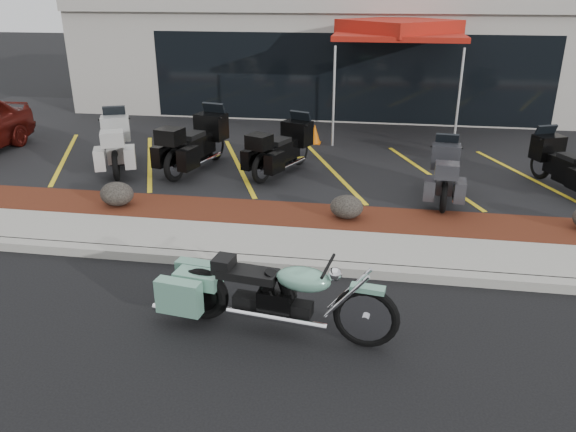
% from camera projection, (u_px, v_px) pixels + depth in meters
% --- Properties ---
extents(ground, '(90.00, 90.00, 0.00)m').
position_uv_depth(ground, '(296.00, 300.00, 7.82)').
color(ground, black).
rests_on(ground, ground).
extents(curb, '(24.00, 0.25, 0.15)m').
position_uv_depth(curb, '(305.00, 266.00, 8.61)').
color(curb, gray).
rests_on(curb, ground).
extents(sidewalk, '(24.00, 1.20, 0.15)m').
position_uv_depth(sidewalk, '(310.00, 247.00, 9.25)').
color(sidewalk, gray).
rests_on(sidewalk, ground).
extents(mulch_bed, '(24.00, 1.20, 0.16)m').
position_uv_depth(mulch_bed, '(318.00, 219.00, 10.35)').
color(mulch_bed, '#3C140D').
rests_on(mulch_bed, ground).
extents(upper_lot, '(26.00, 9.60, 0.15)m').
position_uv_depth(upper_lot, '(340.00, 144.00, 15.28)').
color(upper_lot, black).
rests_on(upper_lot, ground).
extents(dealership_building, '(18.00, 8.16, 4.00)m').
position_uv_depth(dealership_building, '(355.00, 48.00, 20.28)').
color(dealership_building, '#A9A399').
rests_on(dealership_building, ground).
extents(boulder_left, '(0.64, 0.54, 0.46)m').
position_uv_depth(boulder_left, '(117.00, 194.00, 10.70)').
color(boulder_left, black).
rests_on(boulder_left, mulch_bed).
extents(boulder_mid, '(0.60, 0.50, 0.43)m').
position_uv_depth(boulder_mid, '(347.00, 207.00, 10.12)').
color(boulder_mid, black).
rests_on(boulder_mid, mulch_bed).
extents(hero_cruiser, '(3.11, 1.19, 1.07)m').
position_uv_depth(hero_cruiser, '(367.00, 309.00, 6.62)').
color(hero_cruiser, '#67A188').
rests_on(hero_cruiser, ground).
extents(touring_white, '(1.69, 2.42, 1.32)m').
position_uv_depth(touring_white, '(117.00, 133.00, 13.40)').
color(touring_white, '#B8B9B4').
rests_on(touring_white, upper_lot).
extents(touring_black_front, '(1.46, 2.55, 1.40)m').
position_uv_depth(touring_black_front, '(215.00, 132.00, 13.36)').
color(touring_black_front, black).
rests_on(touring_black_front, upper_lot).
extents(touring_black_mid, '(1.61, 2.35, 1.28)m').
position_uv_depth(touring_black_mid, '(300.00, 138.00, 13.04)').
color(touring_black_mid, black).
rests_on(touring_black_mid, upper_lot).
extents(touring_grey, '(0.93, 2.05, 1.16)m').
position_uv_depth(touring_grey, '(445.00, 161.00, 11.54)').
color(touring_grey, '#2E2E33').
rests_on(touring_grey, upper_lot).
extents(touring_black_rear, '(1.55, 2.20, 1.20)m').
position_uv_depth(touring_black_rear, '(543.00, 152.00, 12.08)').
color(touring_black_rear, black).
rests_on(touring_black_rear, upper_lot).
extents(traffic_cone, '(0.35, 0.35, 0.52)m').
position_uv_depth(traffic_cone, '(315.00, 134.00, 15.00)').
color(traffic_cone, '#CD5A06').
rests_on(traffic_cone, upper_lot).
extents(popup_canopy, '(4.01, 4.01, 3.10)m').
position_uv_depth(popup_canopy, '(398.00, 31.00, 14.99)').
color(popup_canopy, silver).
rests_on(popup_canopy, upper_lot).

